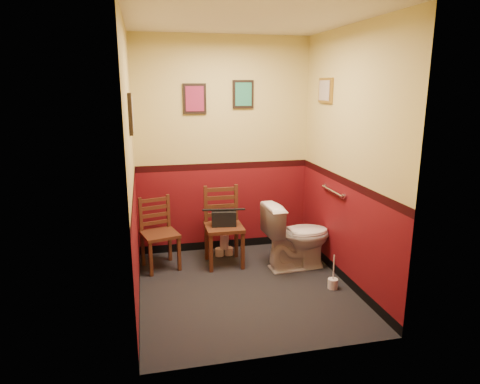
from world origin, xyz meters
The scene contains 17 objects.
floor centered at (0.00, 0.00, 0.00)m, with size 2.20×2.40×0.00m, color black.
ceiling centered at (0.00, 0.00, 2.70)m, with size 2.20×2.40×0.00m, color silver.
wall_back centered at (0.00, 1.20, 1.35)m, with size 2.20×2.70×0.00m, color #5E0D13.
wall_front centered at (0.00, -1.20, 1.35)m, with size 2.20×2.70×0.00m, color #5E0D13.
wall_left centered at (-1.10, 0.00, 1.35)m, with size 2.40×2.70×0.00m, color #5E0D13.
wall_right centered at (1.10, 0.00, 1.35)m, with size 2.40×2.70×0.00m, color #5E0D13.
grab_bar centered at (1.07, 0.25, 0.95)m, with size 0.05×0.56×0.06m.
framed_print_back_a centered at (-0.35, 1.18, 1.95)m, with size 0.28×0.04×0.36m.
framed_print_back_b centered at (0.25, 1.18, 2.00)m, with size 0.26×0.04×0.34m.
framed_print_left centered at (-1.08, 0.10, 1.85)m, with size 0.04×0.30×0.38m.
framed_print_right centered at (1.08, 0.60, 2.05)m, with size 0.04×0.34×0.28m.
toilet centered at (0.72, 0.40, 0.39)m, with size 0.44×0.80×0.78m, color white.
toilet_brush centered at (0.91, -0.21, 0.06)m, with size 0.11×0.11×0.38m.
chair_left centered at (-0.86, 0.77, 0.42)m, with size 0.48×0.48×0.84m.
chair_right centered at (-0.10, 0.72, 0.47)m, with size 0.44×0.44×0.94m.
handbag centered at (-0.10, 0.68, 0.58)m, with size 0.30×0.18×0.21m.
tp_stack centered at (-0.05, 0.93, 0.12)m, with size 0.23×0.14×0.29m.
Camera 1 is at (-0.98, -4.07, 2.11)m, focal length 32.00 mm.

